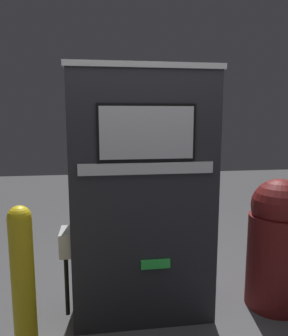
# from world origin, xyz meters

# --- Properties ---
(ground_plane) EXTENTS (14.00, 14.00, 0.00)m
(ground_plane) POSITION_xyz_m (0.00, 0.00, 0.00)
(ground_plane) COLOR #4C4C4F
(gas_pump) EXTENTS (1.20, 0.58, 1.99)m
(gas_pump) POSITION_xyz_m (-0.00, 0.27, 1.00)
(gas_pump) COLOR #28282D
(gas_pump) RESTS_ON ground_plane
(safety_bollard) EXTENTS (0.15, 0.15, 1.07)m
(safety_bollard) POSITION_xyz_m (-0.84, -0.20, 0.56)
(safety_bollard) COLOR yellow
(safety_bollard) RESTS_ON ground_plane
(trash_bin) EXTENTS (0.48, 0.48, 1.11)m
(trash_bin) POSITION_xyz_m (1.15, 0.18, 0.57)
(trash_bin) COLOR maroon
(trash_bin) RESTS_ON ground_plane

